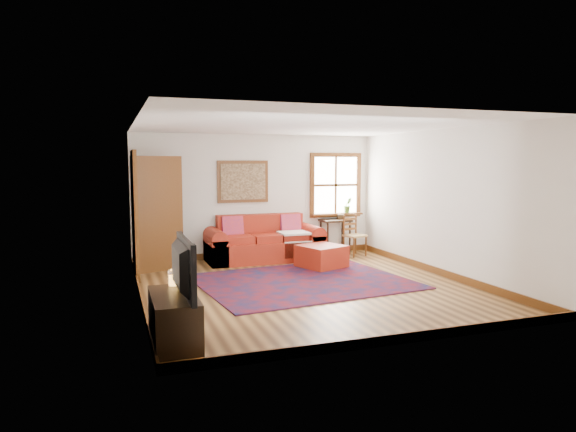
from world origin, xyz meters
name	(u,v)px	position (x,y,z in m)	size (l,w,h in m)	color
ground	(305,286)	(0.00, 0.00, 0.00)	(5.50, 5.50, 0.00)	#492B13
room_envelope	(305,181)	(0.00, 0.02, 1.65)	(5.04, 5.54, 2.52)	silver
window	(337,191)	(1.78, 2.70, 1.31)	(1.18, 0.20, 1.38)	white
doorway	(150,213)	(-2.21, 1.78, 1.07)	(0.89, 1.08, 2.14)	black
framed_artwork	(243,182)	(-0.30, 2.71, 1.55)	(1.05, 0.07, 0.85)	#5F3414
persian_rug	(303,281)	(0.08, 0.29, 0.01)	(3.27, 2.61, 0.02)	#5E0D15
red_leather_sofa	(264,245)	(0.02, 2.31, 0.30)	(2.28, 0.94, 0.89)	#A12614
red_ottoman	(321,256)	(0.80, 1.24, 0.21)	(0.73, 0.73, 0.42)	#A12614
side_table	(335,225)	(1.66, 2.52, 0.61)	(0.61, 0.46, 0.73)	black
ladder_back_chair	(353,234)	(1.92, 2.18, 0.45)	(0.48, 0.46, 0.84)	tan
media_cabinet	(174,321)	(-2.26, -2.04, 0.28)	(0.46, 1.02, 0.56)	black
television	(175,267)	(-2.24, -2.09, 0.87)	(1.05, 0.14, 0.61)	black
candle_hurricane	(174,278)	(-2.21, -1.62, 0.65)	(0.12, 0.12, 0.18)	silver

